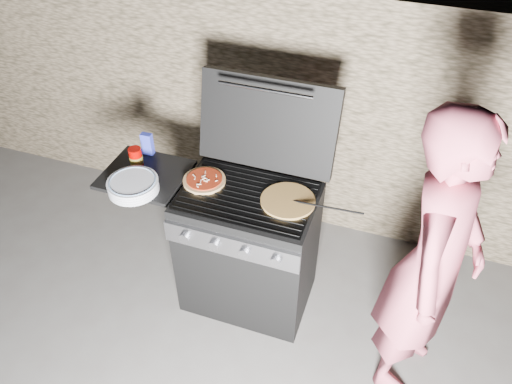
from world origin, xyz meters
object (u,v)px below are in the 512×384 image
(gas_grill, at_px, (212,240))
(person, at_px, (432,266))
(pizza_topped, at_px, (204,180))
(sauce_jar, at_px, (136,157))

(gas_grill, distance_m, person, 1.39)
(pizza_topped, height_order, person, person)
(gas_grill, relative_size, pizza_topped, 5.28)
(gas_grill, distance_m, sauce_jar, 0.72)
(gas_grill, bearing_deg, pizza_topped, 138.77)
(pizza_topped, bearing_deg, gas_grill, -41.23)
(sauce_jar, xyz_separation_m, person, (1.80, -0.25, -0.06))
(gas_grill, height_order, person, person)
(gas_grill, xyz_separation_m, sauce_jar, (-0.50, 0.05, 0.51))
(gas_grill, relative_size, sauce_jar, 10.82)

